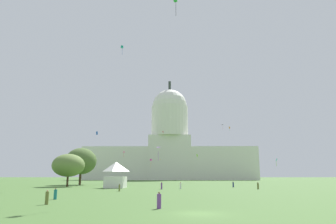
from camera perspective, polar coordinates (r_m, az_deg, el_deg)
name	(u,v)px	position (r m, az deg, el deg)	size (l,w,h in m)	color
ground_plane	(199,214)	(29.28, 5.83, -18.34)	(800.00, 800.00, 0.00)	#42662D
capitol_building	(170,147)	(210.19, 0.32, -6.49)	(115.76, 25.21, 68.65)	silver
event_tent	(116,175)	(85.08, -9.70, -11.43)	(5.55, 6.48, 6.85)	white
tree_west_near	(68,165)	(97.95, -18.05, -9.43)	(12.20, 12.52, 9.62)	#42301E
tree_west_far	(81,161)	(113.75, -15.90, -8.80)	(12.77, 13.13, 12.78)	#42301E
person_olive_near_tent	(258,186)	(80.17, 16.42, -13.08)	(0.56, 0.56, 1.66)	olive
person_navy_edge_west	(233,185)	(90.22, 12.06, -13.09)	(0.43, 0.43, 1.59)	navy
person_white_mid_right	(181,186)	(78.55, 2.36, -13.56)	(0.59, 0.59, 1.67)	silver
person_olive_back_right	(47,198)	(40.26, -21.63, -14.64)	(0.45, 0.45, 1.71)	olive
person_olive_deep_crowd	(119,188)	(67.51, -9.04, -13.78)	(0.34, 0.34, 1.59)	olive
person_purple_front_left	(159,201)	(33.27, -1.68, -16.24)	(0.48, 0.48, 1.70)	#703D93
person_purple_front_center	(162,186)	(75.89, -1.20, -13.61)	(0.51, 0.51, 1.74)	#703D93
person_teal_lawn_far_left	(55,194)	(48.09, -20.25, -14.19)	(0.63, 0.63, 1.58)	#1E757A
kite_magenta_low	(151,160)	(155.10, -3.23, -8.91)	(0.99, 0.92, 4.37)	#D1339E
kite_violet_low	(157,149)	(100.33, -1.98, -6.99)	(1.93, 1.63, 4.03)	purple
kite_pink_low	(124,152)	(182.98, -8.21, -7.38)	(1.14, 1.17, 4.21)	pink
kite_white_high	(171,118)	(173.92, 0.61, -1.07)	(1.59, 0.78, 0.36)	white
kite_black_mid	(223,125)	(187.00, 10.19, -2.45)	(1.64, 1.20, 2.65)	black
kite_lime_low	(197,156)	(153.27, 5.45, -8.09)	(0.64, 0.69, 2.77)	#8CD133
kite_red_mid	(163,132)	(186.17, -0.94, -3.81)	(0.53, 0.45, 2.67)	red
kite_green_high	(175,0)	(69.92, 1.40, 20.15)	(0.91, 0.89, 4.16)	green
kite_gold_low	(159,160)	(129.07, -1.64, -9.02)	(0.83, 1.60, 0.13)	gold
kite_orange_mid	(229,128)	(186.10, 11.39, -2.92)	(0.61, 0.40, 2.49)	orange
kite_cyan_low	(276,160)	(103.50, 19.56, -8.49)	(0.75, 0.85, 2.51)	#33BCDB
kite_blue_mid	(97,133)	(131.61, -13.11, -3.85)	(0.72, 0.60, 1.41)	blue
kite_turquoise_high	(122,47)	(108.53, -8.56, 11.89)	(0.96, 0.96, 3.23)	teal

